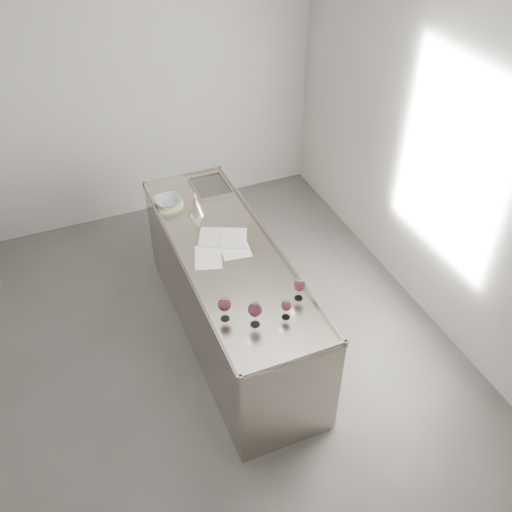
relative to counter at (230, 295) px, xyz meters
name	(u,v)px	position (x,y,z in m)	size (l,w,h in m)	color
room_shell	(171,242)	(-0.50, -0.30, 0.93)	(4.54, 5.04, 2.84)	#494745
counter	(230,295)	(0.00, 0.00, 0.00)	(0.77, 2.42, 0.97)	#9D958C
wine_glass_left	(224,305)	(-0.28, -0.68, 0.60)	(0.09, 0.09, 0.18)	white
wine_glass_middle	(255,310)	(-0.11, -0.80, 0.60)	(0.10, 0.10, 0.19)	white
wine_glass_right	(299,285)	(0.27, -0.69, 0.59)	(0.09, 0.09, 0.17)	white
wine_glass_small	(286,306)	(0.11, -0.82, 0.57)	(0.07, 0.07, 0.15)	white
notebook	(223,238)	(0.02, 0.17, 0.47)	(0.45, 0.40, 0.02)	white
loose_paper_top	(234,246)	(0.06, 0.04, 0.47)	(0.22, 0.32, 0.00)	white
loose_paper_under	(208,257)	(-0.17, -0.01, 0.47)	(0.20, 0.29, 0.00)	white
trivet	(168,205)	(-0.26, 0.79, 0.48)	(0.26, 0.26, 0.02)	beige
ceramic_bowl	(168,201)	(-0.26, 0.79, 0.52)	(0.22, 0.22, 0.05)	#90A5A8
wine_funnel	(196,207)	(-0.07, 0.58, 0.53)	(0.15, 0.15, 0.22)	#B0A79C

